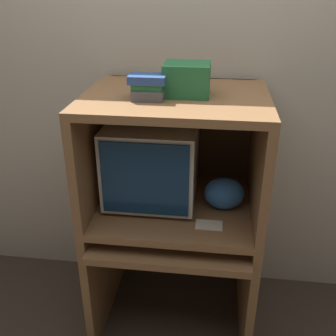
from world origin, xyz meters
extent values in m
cube|color=beige|center=(0.00, 0.72, 1.30)|extent=(6.00, 0.06, 2.60)
cube|color=brown|center=(-0.39, 0.33, 0.32)|extent=(0.04, 0.66, 0.65)
cube|color=brown|center=(0.39, 0.33, 0.32)|extent=(0.04, 0.66, 0.65)
cube|color=brown|center=(0.00, 0.17, 0.63)|extent=(0.75, 0.42, 0.04)
cube|color=brown|center=(-0.39, 0.33, 0.70)|extent=(0.04, 0.66, 0.09)
cube|color=brown|center=(0.39, 0.33, 0.70)|extent=(0.04, 0.66, 0.09)
cube|color=brown|center=(0.00, 0.33, 0.72)|extent=(0.75, 0.66, 0.04)
cube|color=brown|center=(-0.39, 0.33, 1.02)|extent=(0.04, 0.66, 0.56)
cube|color=brown|center=(0.39, 0.33, 1.02)|extent=(0.04, 0.66, 0.56)
cube|color=brown|center=(0.00, 0.33, 1.29)|extent=(0.75, 0.66, 0.04)
cube|color=#48321E|center=(0.00, 0.65, 1.02)|extent=(0.75, 0.01, 0.56)
cylinder|color=beige|center=(-0.12, 0.39, 0.75)|extent=(0.24, 0.24, 0.02)
cube|color=beige|center=(-0.12, 0.39, 0.96)|extent=(0.43, 0.45, 0.39)
cube|color=navy|center=(-0.12, 0.16, 0.96)|extent=(0.40, 0.01, 0.35)
cube|color=black|center=(-0.09, 0.16, 0.66)|extent=(0.48, 0.16, 0.02)
cube|color=#333335|center=(-0.09, 0.16, 0.67)|extent=(0.44, 0.12, 0.01)
ellipsoid|color=#B7B7B7|center=(0.23, 0.15, 0.67)|extent=(0.07, 0.05, 0.03)
ellipsoid|color=#336BB7|center=(0.24, 0.32, 0.82)|extent=(0.19, 0.15, 0.16)
cube|color=#4C4C51|center=(-0.11, 0.23, 1.33)|extent=(0.13, 0.10, 0.04)
cube|color=#236638|center=(-0.11, 0.24, 1.36)|extent=(0.13, 0.10, 0.03)
cube|color=navy|center=(-0.11, 0.23, 1.39)|extent=(0.15, 0.10, 0.03)
cube|color=beige|center=(0.18, 0.15, 0.74)|extent=(0.12, 0.08, 0.00)
cube|color=#236638|center=(0.05, 0.32, 1.37)|extent=(0.20, 0.17, 0.14)
camera|label=1|loc=(0.18, -1.37, 1.77)|focal=42.00mm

